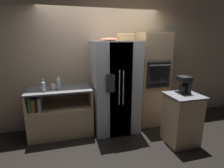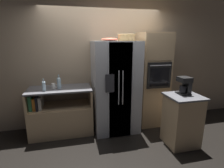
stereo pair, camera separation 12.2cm
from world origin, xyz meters
name	(u,v)px [view 1 (the left image)]	position (x,y,z in m)	size (l,w,h in m)	color
ground_plane	(107,129)	(0.00, 0.00, 0.00)	(20.00, 20.00, 0.00)	black
wall_back	(102,62)	(0.00, 0.45, 1.40)	(12.00, 0.06, 2.80)	tan
counter_left	(61,117)	(-0.94, 0.11, 0.35)	(1.22, 0.62, 0.95)	tan
refrigerator	(115,87)	(0.18, 0.03, 0.92)	(0.90, 0.81, 1.84)	silver
wall_oven	(151,79)	(1.04, 0.12, 1.01)	(0.63, 0.66, 2.02)	tan
island_counter	(182,119)	(1.20, -0.82, 0.47)	(0.58, 0.55, 0.93)	tan
wicker_basket	(126,37)	(0.38, -0.03, 1.91)	(0.34, 0.34, 0.13)	tan
fruit_bowl	(109,39)	(0.07, 0.05, 1.88)	(0.32, 0.32, 0.06)	#DB664C
bottle_tall	(59,83)	(-0.93, 0.09, 1.07)	(0.08, 0.08, 0.27)	silver
bottle_short	(43,86)	(-1.19, -0.02, 1.05)	(0.06, 0.06, 0.23)	silver
mug	(53,87)	(-1.03, 0.09, 1.00)	(0.12, 0.08, 0.11)	silver
coffee_maker	(185,84)	(1.25, -0.74, 1.10)	(0.20, 0.21, 0.31)	black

